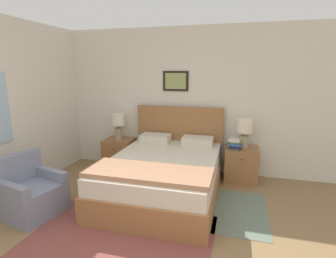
{
  "coord_description": "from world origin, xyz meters",
  "views": [
    {
      "loc": [
        0.9,
        -1.43,
        1.83
      ],
      "look_at": [
        0.04,
        1.77,
        1.1
      ],
      "focal_mm": 28.0,
      "sensor_mm": 36.0,
      "label": 1
    }
  ],
  "objects_px": {
    "nightstand_by_door": "(241,164)",
    "bed": "(164,174)",
    "table_lamp_by_door": "(244,130)",
    "armchair": "(30,194)",
    "table_lamp_near_window": "(118,123)",
    "nightstand_near_window": "(120,154)"
  },
  "relations": [
    {
      "from": "nightstand_near_window",
      "to": "nightstand_by_door",
      "type": "xyz_separation_m",
      "value": [
        2.25,
        0.0,
        0.0
      ]
    },
    {
      "from": "table_lamp_by_door",
      "to": "armchair",
      "type": "bearing_deg",
      "value": -146.07
    },
    {
      "from": "nightstand_near_window",
      "to": "nightstand_by_door",
      "type": "height_order",
      "value": "same"
    },
    {
      "from": "bed",
      "to": "armchair",
      "type": "height_order",
      "value": "bed"
    },
    {
      "from": "nightstand_by_door",
      "to": "bed",
      "type": "bearing_deg",
      "value": -143.42
    },
    {
      "from": "nightstand_by_door",
      "to": "table_lamp_by_door",
      "type": "bearing_deg",
      "value": -34.19
    },
    {
      "from": "nightstand_by_door",
      "to": "table_lamp_by_door",
      "type": "distance_m",
      "value": 0.6
    },
    {
      "from": "nightstand_near_window",
      "to": "table_lamp_near_window",
      "type": "relative_size",
      "value": 1.17
    },
    {
      "from": "table_lamp_by_door",
      "to": "bed",
      "type": "bearing_deg",
      "value": -144.18
    },
    {
      "from": "armchair",
      "to": "table_lamp_by_door",
      "type": "bearing_deg",
      "value": 137.31
    },
    {
      "from": "armchair",
      "to": "table_lamp_by_door",
      "type": "distance_m",
      "value": 3.29
    },
    {
      "from": "nightstand_near_window",
      "to": "table_lamp_by_door",
      "type": "xyz_separation_m",
      "value": [
        2.27,
        -0.01,
        0.6
      ]
    },
    {
      "from": "armchair",
      "to": "table_lamp_near_window",
      "type": "relative_size",
      "value": 1.6
    },
    {
      "from": "bed",
      "to": "nightstand_by_door",
      "type": "height_order",
      "value": "bed"
    },
    {
      "from": "armchair",
      "to": "table_lamp_near_window",
      "type": "xyz_separation_m",
      "value": [
        0.41,
        1.8,
        0.62
      ]
    },
    {
      "from": "bed",
      "to": "nightstand_by_door",
      "type": "bearing_deg",
      "value": 36.58
    },
    {
      "from": "nightstand_near_window",
      "to": "table_lamp_near_window",
      "type": "xyz_separation_m",
      "value": [
        0.0,
        -0.01,
        0.6
      ]
    },
    {
      "from": "table_lamp_by_door",
      "to": "nightstand_near_window",
      "type": "bearing_deg",
      "value": 179.72
    },
    {
      "from": "armchair",
      "to": "nightstand_near_window",
      "type": "bearing_deg",
      "value": -179.38
    },
    {
      "from": "nightstand_by_door",
      "to": "table_lamp_near_window",
      "type": "bearing_deg",
      "value": -179.72
    },
    {
      "from": "bed",
      "to": "nightstand_by_door",
      "type": "xyz_separation_m",
      "value": [
        1.13,
        0.84,
        -0.03
      ]
    },
    {
      "from": "table_lamp_near_window",
      "to": "nightstand_by_door",
      "type": "bearing_deg",
      "value": 0.28
    }
  ]
}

